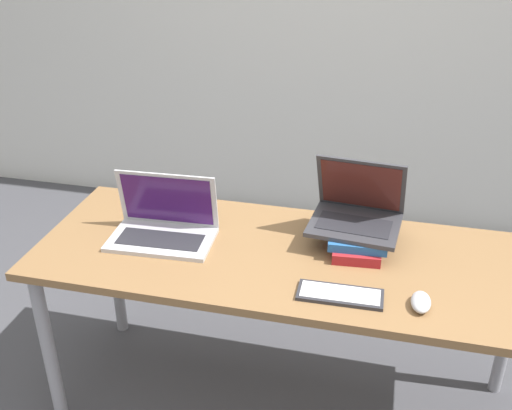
% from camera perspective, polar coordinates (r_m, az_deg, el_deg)
% --- Properties ---
extents(desk, '(1.80, 0.68, 0.72)m').
position_cam_1_polar(desk, '(2.15, 3.08, -6.28)').
color(desk, brown).
rests_on(desk, ground_plane).
extents(laptop_left, '(0.38, 0.24, 0.24)m').
position_cam_1_polar(laptop_left, '(2.20, -8.80, -1.98)').
color(laptop_left, '#B2B2B7').
rests_on(laptop_left, desk).
extents(book_stack, '(0.21, 0.28, 0.07)m').
position_cam_1_polar(book_stack, '(2.16, 9.63, -3.10)').
color(book_stack, maroon).
rests_on(book_stack, desk).
extents(laptop_on_books, '(0.33, 0.28, 0.25)m').
position_cam_1_polar(laptop_on_books, '(2.16, 9.57, -0.61)').
color(laptop_on_books, '#333338').
rests_on(laptop_on_books, book_stack).
extents(wireless_keyboard, '(0.27, 0.11, 0.01)m').
position_cam_1_polar(wireless_keyboard, '(1.92, 8.01, -8.45)').
color(wireless_keyboard, '#28282D').
rests_on(wireless_keyboard, desk).
extents(mouse, '(0.06, 0.11, 0.04)m').
position_cam_1_polar(mouse, '(1.92, 15.43, -8.89)').
color(mouse, '#B2B2B7').
rests_on(mouse, desk).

